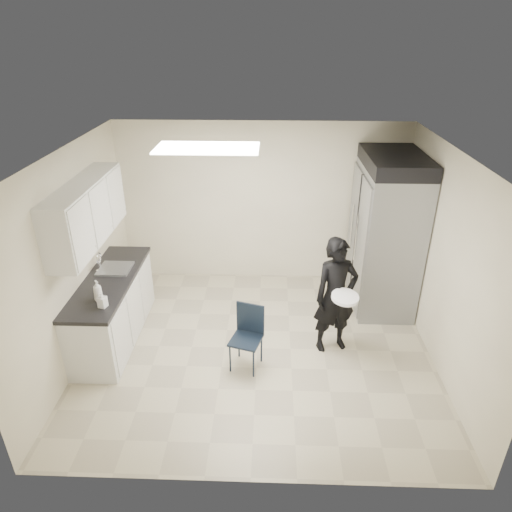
{
  "coord_description": "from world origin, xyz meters",
  "views": [
    {
      "loc": [
        0.15,
        -4.87,
        3.83
      ],
      "look_at": [
        -0.03,
        0.2,
        1.27
      ],
      "focal_mm": 32.0,
      "sensor_mm": 36.0,
      "label": 1
    }
  ],
  "objects_px": {
    "commercial_fridge": "(385,239)",
    "folding_chair": "(246,340)",
    "lower_counter": "(113,310)",
    "man_tuxedo": "(336,296)"
  },
  "relations": [
    {
      "from": "folding_chair",
      "to": "man_tuxedo",
      "type": "xyz_separation_m",
      "value": [
        1.12,
        0.45,
        0.38
      ]
    },
    {
      "from": "lower_counter",
      "to": "commercial_fridge",
      "type": "distance_m",
      "value": 3.98
    },
    {
      "from": "folding_chair",
      "to": "man_tuxedo",
      "type": "height_order",
      "value": "man_tuxedo"
    },
    {
      "from": "lower_counter",
      "to": "man_tuxedo",
      "type": "relative_size",
      "value": 1.21
    },
    {
      "from": "commercial_fridge",
      "to": "folding_chair",
      "type": "bearing_deg",
      "value": -140.15
    },
    {
      "from": "commercial_fridge",
      "to": "folding_chair",
      "type": "relative_size",
      "value": 2.61
    },
    {
      "from": "lower_counter",
      "to": "folding_chair",
      "type": "relative_size",
      "value": 2.36
    },
    {
      "from": "lower_counter",
      "to": "commercial_fridge",
      "type": "xyz_separation_m",
      "value": [
        3.78,
        1.07,
        0.62
      ]
    },
    {
      "from": "commercial_fridge",
      "to": "man_tuxedo",
      "type": "height_order",
      "value": "commercial_fridge"
    },
    {
      "from": "lower_counter",
      "to": "commercial_fridge",
      "type": "relative_size",
      "value": 0.9
    }
  ]
}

